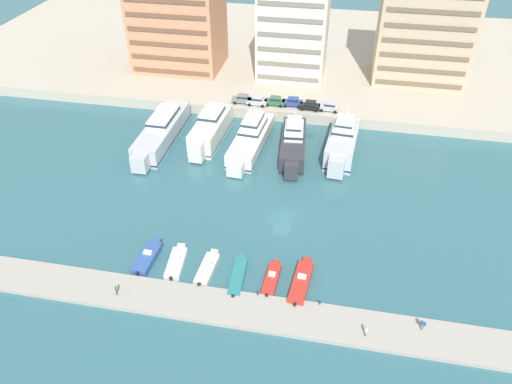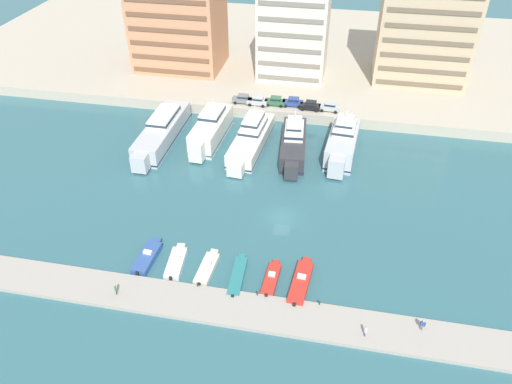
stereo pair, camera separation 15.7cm
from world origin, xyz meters
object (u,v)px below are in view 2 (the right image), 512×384
Objects in this scene: yacht_ivory_left at (211,129)px; yacht_ivory_mid_left at (251,138)px; motorboat_red_center_right at (301,282)px; motorboat_teal_center_left at (238,276)px; yacht_silver_far_left at (162,131)px; car_grey_far_left at (243,99)px; pedestrian_mid_deck at (366,330)px; car_green_mid_left at (275,101)px; motorboat_red_center at (271,279)px; pedestrian_far_side at (115,289)px; yacht_charcoal_center_left at (293,143)px; car_silver_left at (257,101)px; motorboat_blue_far_left at (148,257)px; pedestrian_near_edge at (423,324)px; car_black_center at (310,105)px; car_blue_center_left at (293,102)px; motorboat_white_left at (176,262)px; yacht_silver_center at (342,143)px; car_silver_center_right at (330,106)px; motorboat_cream_mid_left at (207,268)px.

yacht_ivory_left is 8.00m from yacht_ivory_mid_left.
motorboat_teal_center_left is at bearing -177.53° from motorboat_red_center_right.
yacht_ivory_mid_left is (16.77, 0.92, -0.05)m from yacht_silver_far_left.
yacht_ivory_left is 4.15× the size of car_grey_far_left.
pedestrian_mid_deck is (38.10, -38.14, -0.48)m from yacht_silver_far_left.
pedestrian_mid_deck is (19.13, -52.49, -1.56)m from car_green_mid_left.
motorboat_red_center is 19.72m from pedestrian_far_side.
car_green_mid_left reaches higher than motorboat_red_center_right.
pedestrian_mid_deck is at bearing -70.69° from yacht_charcoal_center_left.
motorboat_red_center is 4.02× the size of pedestrian_mid_deck.
motorboat_red_center is 1.58× the size of car_silver_left.
motorboat_red_center_right is at bearing -46.28° from yacht_silver_far_left.
motorboat_red_center is at bearing -2.24° from motorboat_blue_far_left.
motorboat_blue_far_left is at bearing -90.15° from yacht_ivory_left.
pedestrian_near_edge reaches higher than motorboat_red_center.
motorboat_red_center_right is at bearing -85.27° from car_black_center.
car_black_center is (17.28, 11.79, 0.75)m from yacht_ivory_left.
pedestrian_mid_deck is at bearing -73.58° from car_blue_center_left.
motorboat_white_left is 26.29m from pedestrian_mid_deck.
pedestrian_far_side is at bearing -102.56° from car_green_mid_left.
motorboat_red_center_right is 2.09× the size of car_green_mid_left.
yacht_charcoal_center_left reaches higher than car_blue_center_left.
yacht_silver_center is 2.45× the size of motorboat_white_left.
yacht_silver_far_left is at bearing -131.30° from car_grey_far_left.
motorboat_white_left is 1.65× the size of car_green_mid_left.
motorboat_teal_center_left is 46.08m from car_green_mid_left.
motorboat_teal_center_left is (12.74, -33.57, -1.97)m from yacht_ivory_left.
car_grey_far_left is 59.55m from pedestrian_near_edge.
yacht_ivory_mid_left is at bearing 126.95° from pedestrian_near_edge.
car_blue_center_left reaches higher than motorboat_red_center.
pedestrian_far_side is at bearing -113.60° from car_silver_center_right.
yacht_silver_far_left is 31.91m from motorboat_blue_far_left.
motorboat_cream_mid_left is at bearing -2.31° from motorboat_blue_far_left.
yacht_silver_far_left is at bearing 141.05° from pedestrian_near_edge.
motorboat_red_center is 47.45m from car_grey_far_left.
yacht_silver_center is 10.02× the size of pedestrian_near_edge.
motorboat_white_left is 1.64× the size of car_black_center.
yacht_charcoal_center_left is 10.98× the size of pedestrian_mid_deck.
yacht_silver_far_left is 40.75m from motorboat_red_center.
car_grey_far_left reaches higher than motorboat_cream_mid_left.
car_silver_left is at bearing -178.99° from car_silver_center_right.
yacht_ivory_left is at bearing 104.34° from motorboat_cream_mid_left.
car_blue_center_left is at bearing 174.79° from car_silver_center_right.
pedestrian_mid_deck is (-6.46, -2.12, -0.02)m from pedestrian_near_edge.
car_silver_left reaches higher than motorboat_red_center_right.
motorboat_red_center_right is 46.51m from car_blue_center_left.
pedestrian_near_edge is (44.56, -36.02, -0.47)m from yacht_silver_far_left.
yacht_silver_center is 32.95m from motorboat_red_center_right.
yacht_silver_center is at bearing 106.91° from pedestrian_near_edge.
yacht_silver_far_left is at bearing 133.72° from motorboat_red_center_right.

